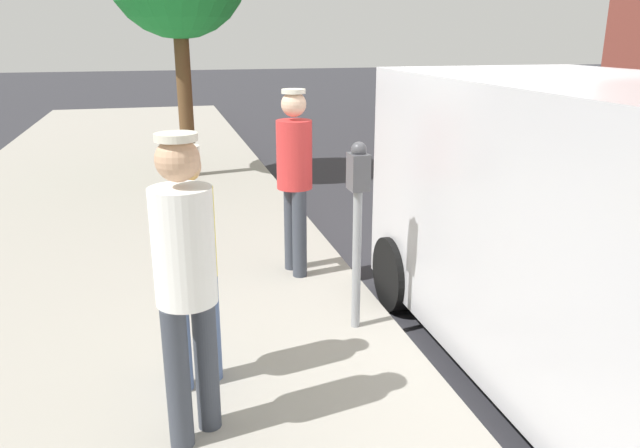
{
  "coord_description": "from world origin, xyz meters",
  "views": [
    {
      "loc": [
        2.77,
        4.75,
        2.44
      ],
      "look_at": [
        1.65,
        0.47,
        1.05
      ],
      "focal_mm": 34.15,
      "sensor_mm": 36.0,
      "label": 1
    }
  ],
  "objects": [
    {
      "name": "ground_plane",
      "position": [
        0.0,
        0.0,
        0.0
      ],
      "size": [
        80.0,
        80.0,
        0.0
      ],
      "primitive_type": "plane",
      "color": "#2D2D33"
    },
    {
      "name": "sidewalk_slab",
      "position": [
        3.5,
        0.0,
        0.07
      ],
      "size": [
        5.0,
        32.0,
        0.15
      ],
      "primitive_type": "cube",
      "color": "#9E998E",
      "rests_on": "ground"
    },
    {
      "name": "parking_meter_near",
      "position": [
        1.35,
        0.47,
        1.18
      ],
      "size": [
        0.14,
        0.18,
        1.52
      ],
      "color": "gray",
      "rests_on": "sidewalk_slab"
    },
    {
      "name": "pedestrian_in_red",
      "position": [
        1.56,
        -0.81,
        1.19
      ],
      "size": [
        0.34,
        0.36,
        1.8
      ],
      "color": "#383D47",
      "rests_on": "sidewalk_slab"
    },
    {
      "name": "pedestrian_in_yellow",
      "position": [
        2.65,
        1.01,
        1.08
      ],
      "size": [
        0.34,
        0.34,
        1.64
      ],
      "color": "#4C608C",
      "rests_on": "sidewalk_slab"
    },
    {
      "name": "pedestrian_in_white",
      "position": [
        2.7,
        1.58,
        1.2
      ],
      "size": [
        0.34,
        0.34,
        1.81
      ],
      "color": "#383D47",
      "rests_on": "sidewalk_slab"
    }
  ]
}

